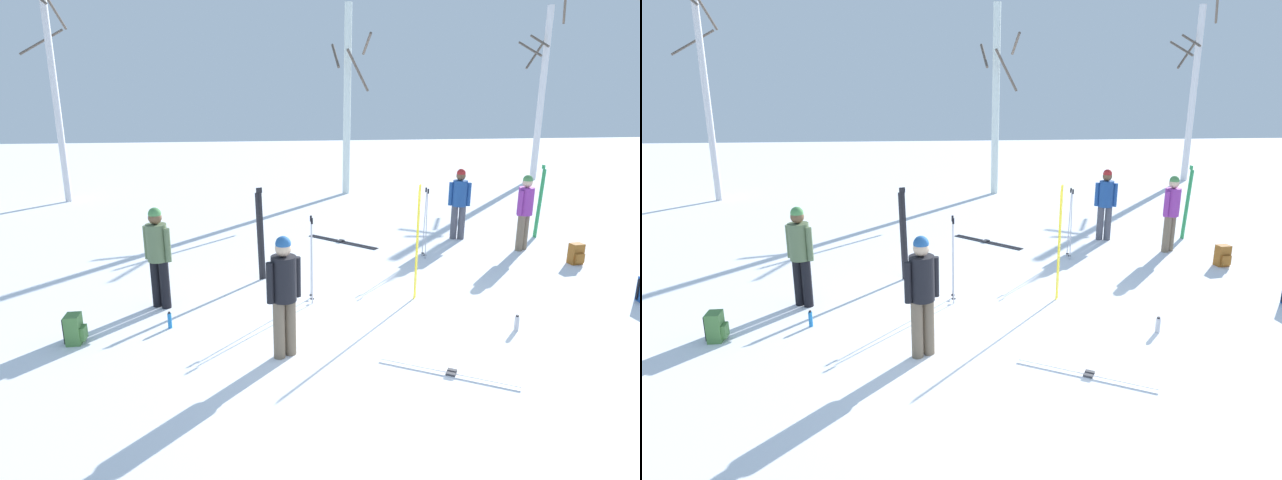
{
  "view_description": "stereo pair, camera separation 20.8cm",
  "coord_description": "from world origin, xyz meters",
  "views": [
    {
      "loc": [
        -1.72,
        -7.35,
        3.58
      ],
      "look_at": [
        -0.71,
        1.63,
        1.0
      ],
      "focal_mm": 30.19,
      "sensor_mm": 36.0,
      "label": 1
    },
    {
      "loc": [
        -1.51,
        -7.38,
        3.58
      ],
      "look_at": [
        -0.71,
        1.63,
        1.0
      ],
      "focal_mm": 30.19,
      "sensor_mm": 36.0,
      "label": 2
    }
  ],
  "objects": [
    {
      "name": "person_0",
      "position": [
        4.14,
        3.8,
        0.98
      ],
      "size": [
        0.45,
        0.34,
        1.72
      ],
      "color": "#72604C",
      "rests_on": "ground_plane"
    },
    {
      "name": "birch_tree_1",
      "position": [
        -7.91,
        10.56,
        3.85
      ],
      "size": [
        1.65,
        1.65,
        7.3
      ],
      "color": "silver",
      "rests_on": "ground_plane"
    },
    {
      "name": "ski_pair_lying_0",
      "position": [
        0.62,
        -1.36,
        0.01
      ],
      "size": [
        1.65,
        1.05,
        0.05
      ],
      "color": "white",
      "rests_on": "ground_plane"
    },
    {
      "name": "backpack_0",
      "position": [
        -4.45,
        0.09,
        0.21
      ],
      "size": [
        0.29,
        0.27,
        0.44
      ],
      "color": "#4C7F3F",
      "rests_on": "ground_plane"
    },
    {
      "name": "birch_tree_3",
      "position": [
        9.14,
        12.99,
        3.44
      ],
      "size": [
        1.54,
        1.48,
        7.0
      ],
      "color": "silver",
      "rests_on": "ground_plane"
    },
    {
      "name": "ski_pair_planted_1",
      "position": [
        0.91,
        1.22,
        1.01
      ],
      "size": [
        0.09,
        0.15,
        2.02
      ],
      "color": "yellow",
      "rests_on": "ground_plane"
    },
    {
      "name": "birch_tree_2",
      "position": [
        1.26,
        10.93,
        3.19
      ],
      "size": [
        1.22,
        1.36,
        6.18
      ],
      "color": "white",
      "rests_on": "ground_plane"
    },
    {
      "name": "water_bottle_0",
      "position": [
        2.09,
        -0.23,
        0.12
      ],
      "size": [
        0.07,
        0.07,
        0.26
      ],
      "color": "silver",
      "rests_on": "ground_plane"
    },
    {
      "name": "ski_poles_0",
      "position": [
        -0.89,
        1.3,
        0.8
      ],
      "size": [
        0.07,
        0.28,
        1.5
      ],
      "color": "#B2B2BC",
      "rests_on": "ground_plane"
    },
    {
      "name": "ski_pair_planted_2",
      "position": [
        -1.75,
        2.5,
        0.89
      ],
      "size": [
        0.16,
        0.08,
        1.79
      ],
      "color": "black",
      "rests_on": "ground_plane"
    },
    {
      "name": "backpack_1",
      "position": [
        4.81,
        2.71,
        0.21
      ],
      "size": [
        0.28,
        0.31,
        0.44
      ],
      "color": "#99591E",
      "rests_on": "ground_plane"
    },
    {
      "name": "water_bottle_1",
      "position": [
        -3.17,
        0.46,
        0.12
      ],
      "size": [
        0.06,
        0.06,
        0.26
      ],
      "color": "#1E72BF",
      "rests_on": "ground_plane"
    },
    {
      "name": "person_3",
      "position": [
        -3.43,
        1.32,
        0.98
      ],
      "size": [
        0.47,
        0.34,
        1.72
      ],
      "color": "black",
      "rests_on": "ground_plane"
    },
    {
      "name": "person_1",
      "position": [
        3.02,
        4.86,
        0.98
      ],
      "size": [
        0.5,
        0.34,
        1.72
      ],
      "color": "#4C4C56",
      "rests_on": "ground_plane"
    },
    {
      "name": "person_2",
      "position": [
        -1.45,
        -0.62,
        0.98
      ],
      "size": [
        0.47,
        0.34,
        1.72
      ],
      "color": "#72604C",
      "rests_on": "ground_plane"
    },
    {
      "name": "ski_pair_lying_1",
      "position": [
        0.19,
        4.86,
        0.01
      ],
      "size": [
        1.5,
        1.46,
        0.05
      ],
      "color": "black",
      "rests_on": "ground_plane"
    },
    {
      "name": "ski_poles_1",
      "position": [
        1.78,
        3.51,
        0.81
      ],
      "size": [
        0.07,
        0.25,
        1.53
      ],
      "color": "#B2B2BC",
      "rests_on": "ground_plane"
    },
    {
      "name": "ski_pair_planted_0",
      "position": [
        4.99,
        4.73,
        0.89
      ],
      "size": [
        0.04,
        0.24,
        1.8
      ],
      "color": "green",
      "rests_on": "ground_plane"
    },
    {
      "name": "ground_plane",
      "position": [
        0.0,
        0.0,
        0.0
      ],
      "size": [
        60.0,
        60.0,
        0.0
      ],
      "primitive_type": "plane",
      "color": "white"
    }
  ]
}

